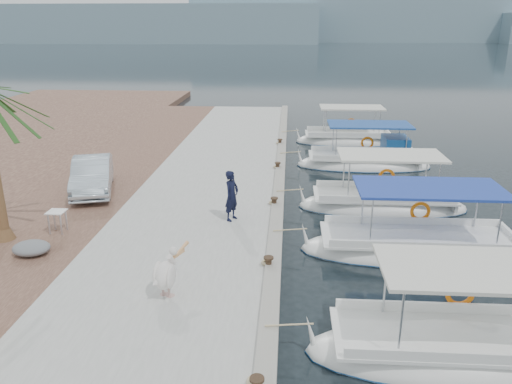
{
  "coord_description": "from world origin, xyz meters",
  "views": [
    {
      "loc": [
        0.13,
        -16.02,
        6.95
      ],
      "look_at": [
        -1.0,
        1.0,
        1.2
      ],
      "focal_mm": 35.0,
      "sensor_mm": 36.0,
      "label": 1
    }
  ],
  "objects_px": {
    "fishing_caique_d": "(366,163)",
    "pelican": "(166,274)",
    "fishing_caique_c": "(382,206)",
    "fisherman": "(232,196)",
    "fishing_caique_b": "(417,250)",
    "fishing_caique_a": "(457,354)",
    "parked_car": "(92,175)",
    "fishing_caique_e": "(347,141)"
  },
  "relations": [
    {
      "from": "fishing_caique_a",
      "to": "fishing_caique_c",
      "type": "height_order",
      "value": "same"
    },
    {
      "from": "fishing_caique_d",
      "to": "parked_car",
      "type": "height_order",
      "value": "fishing_caique_d"
    },
    {
      "from": "fishing_caique_e",
      "to": "fisherman",
      "type": "distance_m",
      "value": 15.45
    },
    {
      "from": "fishing_caique_b",
      "to": "fishing_caique_d",
      "type": "bearing_deg",
      "value": 91.11
    },
    {
      "from": "fisherman",
      "to": "fishing_caique_d",
      "type": "bearing_deg",
      "value": -7.07
    },
    {
      "from": "fishing_caique_a",
      "to": "fishing_caique_b",
      "type": "distance_m",
      "value": 5.36
    },
    {
      "from": "fishing_caique_a",
      "to": "fishing_caique_e",
      "type": "bearing_deg",
      "value": 90.41
    },
    {
      "from": "fisherman",
      "to": "fishing_caique_b",
      "type": "bearing_deg",
      "value": -75.4
    },
    {
      "from": "fishing_caique_c",
      "to": "pelican",
      "type": "distance_m",
      "value": 10.48
    },
    {
      "from": "fisherman",
      "to": "parked_car",
      "type": "bearing_deg",
      "value": 91.79
    },
    {
      "from": "fishing_caique_e",
      "to": "parked_car",
      "type": "relative_size",
      "value": 1.52
    },
    {
      "from": "pelican",
      "to": "fishing_caique_a",
      "type": "bearing_deg",
      "value": -11.78
    },
    {
      "from": "pelican",
      "to": "fisherman",
      "type": "height_order",
      "value": "fisherman"
    },
    {
      "from": "pelican",
      "to": "fishing_caique_b",
      "type": "bearing_deg",
      "value": 28.96
    },
    {
      "from": "fisherman",
      "to": "parked_car",
      "type": "relative_size",
      "value": 0.42
    },
    {
      "from": "fishing_caique_d",
      "to": "fishing_caique_a",
      "type": "bearing_deg",
      "value": -90.74
    },
    {
      "from": "fishing_caique_e",
      "to": "pelican",
      "type": "height_order",
      "value": "fishing_caique_e"
    },
    {
      "from": "fishing_caique_b",
      "to": "fishing_caique_c",
      "type": "bearing_deg",
      "value": 95.66
    },
    {
      "from": "fishing_caique_c",
      "to": "parked_car",
      "type": "bearing_deg",
      "value": -179.54
    },
    {
      "from": "fishing_caique_b",
      "to": "fishing_caique_e",
      "type": "bearing_deg",
      "value": 92.01
    },
    {
      "from": "fishing_caique_d",
      "to": "pelican",
      "type": "bearing_deg",
      "value": -116.1
    },
    {
      "from": "fisherman",
      "to": "parked_car",
      "type": "distance_m",
      "value": 6.55
    },
    {
      "from": "fishing_caique_d",
      "to": "pelican",
      "type": "xyz_separation_m",
      "value": [
        -6.93,
        -14.15,
        0.91
      ]
    },
    {
      "from": "fishing_caique_c",
      "to": "fishing_caique_b",
      "type": "bearing_deg",
      "value": -84.34
    },
    {
      "from": "fishing_caique_c",
      "to": "fisherman",
      "type": "relative_size",
      "value": 3.77
    },
    {
      "from": "fisherman",
      "to": "pelican",
      "type": "bearing_deg",
      "value": -165.36
    },
    {
      "from": "fishing_caique_c",
      "to": "fishing_caique_a",
      "type": "bearing_deg",
      "value": -89.99
    },
    {
      "from": "fishing_caique_b",
      "to": "fishing_caique_e",
      "type": "xyz_separation_m",
      "value": [
        -0.55,
        15.62,
        0.0
      ]
    },
    {
      "from": "fishing_caique_c",
      "to": "fisherman",
      "type": "distance_m",
      "value": 6.44
    },
    {
      "from": "fishing_caique_c",
      "to": "pelican",
      "type": "bearing_deg",
      "value": -130.12
    },
    {
      "from": "fishing_caique_c",
      "to": "pelican",
      "type": "relative_size",
      "value": 4.44
    },
    {
      "from": "fishing_caique_c",
      "to": "parked_car",
      "type": "height_order",
      "value": "fishing_caique_c"
    },
    {
      "from": "pelican",
      "to": "parked_car",
      "type": "distance_m",
      "value": 9.29
    },
    {
      "from": "fisherman",
      "to": "fishing_caique_a",
      "type": "bearing_deg",
      "value": -113.12
    },
    {
      "from": "pelican",
      "to": "fishing_caique_d",
      "type": "bearing_deg",
      "value": 63.9
    },
    {
      "from": "fishing_caique_d",
      "to": "fishing_caique_e",
      "type": "xyz_separation_m",
      "value": [
        -0.35,
        5.42,
        -0.07
      ]
    },
    {
      "from": "fishing_caique_e",
      "to": "pelican",
      "type": "bearing_deg",
      "value": -108.59
    },
    {
      "from": "fishing_caique_c",
      "to": "pelican",
      "type": "xyz_separation_m",
      "value": [
        -6.73,
        -7.98,
        0.98
      ]
    },
    {
      "from": "pelican",
      "to": "fishing_caique_c",
      "type": "bearing_deg",
      "value": 49.88
    },
    {
      "from": "parked_car",
      "to": "fishing_caique_a",
      "type": "bearing_deg",
      "value": -55.69
    },
    {
      "from": "fishing_caique_e",
      "to": "fisherman",
      "type": "relative_size",
      "value": 3.6
    },
    {
      "from": "fishing_caique_a",
      "to": "pelican",
      "type": "distance_m",
      "value": 6.94
    }
  ]
}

